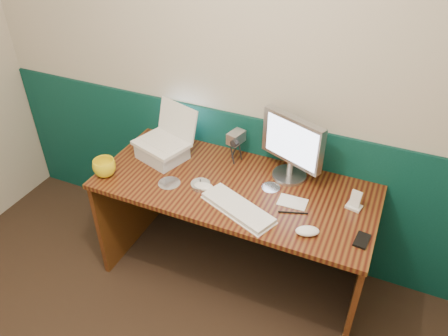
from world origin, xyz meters
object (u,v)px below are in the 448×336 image
at_px(mug, 104,168).
at_px(camcorder, 236,147).
at_px(keyboard, 238,208).
at_px(monitor, 292,148).
at_px(laptop, 160,127).
at_px(desk, 234,233).

xyz_separation_m(mug, camcorder, (0.64, 0.45, 0.04)).
relative_size(keyboard, camcorder, 2.19).
relative_size(monitor, camcorder, 2.04).
height_order(laptop, camcorder, laptop).
xyz_separation_m(keyboard, mug, (-0.83, -0.02, 0.04)).
xyz_separation_m(laptop, monitor, (0.78, 0.13, -0.02)).
bearing_deg(keyboard, camcorder, 136.73).
distance_m(laptop, monitor, 0.79).
height_order(monitor, keyboard, monitor).
bearing_deg(mug, keyboard, 1.67).
xyz_separation_m(desk, mug, (-0.73, -0.22, 0.43)).
distance_m(laptop, camcorder, 0.47).
relative_size(laptop, camcorder, 1.59).
bearing_deg(desk, mug, -163.62).
bearing_deg(keyboard, mug, -155.67).
relative_size(desk, laptop, 5.22).
xyz_separation_m(laptop, keyboard, (0.62, -0.27, -0.21)).
xyz_separation_m(desk, monitor, (0.26, 0.21, 0.57)).
height_order(laptop, keyboard, laptop).
bearing_deg(monitor, keyboard, -89.14).
distance_m(desk, camcorder, 0.53).
distance_m(keyboard, mug, 0.83).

